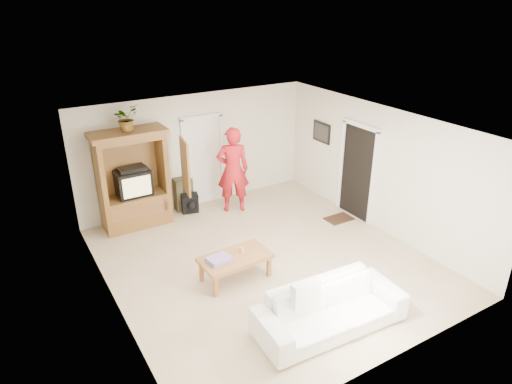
# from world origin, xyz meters

# --- Properties ---
(floor) EXTENTS (6.00, 6.00, 0.00)m
(floor) POSITION_xyz_m (0.00, 0.00, 0.00)
(floor) COLOR tan
(floor) RESTS_ON ground
(ceiling) EXTENTS (6.00, 6.00, 0.00)m
(ceiling) POSITION_xyz_m (0.00, 0.00, 2.60)
(ceiling) COLOR white
(ceiling) RESTS_ON floor
(wall_back) EXTENTS (5.50, 0.00, 5.50)m
(wall_back) POSITION_xyz_m (0.00, 3.00, 1.30)
(wall_back) COLOR silver
(wall_back) RESTS_ON floor
(wall_front) EXTENTS (5.50, 0.00, 5.50)m
(wall_front) POSITION_xyz_m (0.00, -3.00, 1.30)
(wall_front) COLOR silver
(wall_front) RESTS_ON floor
(wall_left) EXTENTS (0.00, 6.00, 6.00)m
(wall_left) POSITION_xyz_m (-2.75, 0.00, 1.30)
(wall_left) COLOR silver
(wall_left) RESTS_ON floor
(wall_right) EXTENTS (0.00, 6.00, 6.00)m
(wall_right) POSITION_xyz_m (2.75, 0.00, 1.30)
(wall_right) COLOR silver
(wall_right) RESTS_ON floor
(armoire) EXTENTS (1.82, 1.14, 2.10)m
(armoire) POSITION_xyz_m (-1.58, 2.66, 0.91)
(armoire) COLOR brown
(armoire) RESTS_ON floor
(door_back) EXTENTS (0.85, 0.05, 2.04)m
(door_back) POSITION_xyz_m (0.15, 2.97, 1.02)
(door_back) COLOR white
(door_back) RESTS_ON floor
(doorway_right) EXTENTS (0.05, 0.90, 2.04)m
(doorway_right) POSITION_xyz_m (2.73, 0.60, 1.02)
(doorway_right) COLOR black
(doorway_right) RESTS_ON floor
(framed_picture) EXTENTS (0.03, 0.60, 0.48)m
(framed_picture) POSITION_xyz_m (2.73, 1.90, 1.60)
(framed_picture) COLOR black
(framed_picture) RESTS_ON wall_right
(doormat) EXTENTS (0.60, 0.40, 0.02)m
(doormat) POSITION_xyz_m (2.30, 0.60, 0.01)
(doormat) COLOR #382316
(doormat) RESTS_ON floor
(plant) EXTENTS (0.62, 0.59, 0.52)m
(plant) POSITION_xyz_m (-1.60, 2.63, 2.36)
(plant) COLOR #4C7238
(plant) RESTS_ON armoire
(man) EXTENTS (0.84, 0.71, 1.97)m
(man) POSITION_xyz_m (0.52, 2.22, 0.99)
(man) COLOR #B2171F
(man) RESTS_ON floor
(sofa) EXTENTS (2.34, 1.02, 0.67)m
(sofa) POSITION_xyz_m (-0.15, -2.05, 0.33)
(sofa) COLOR white
(sofa) RESTS_ON floor
(coffee_table) EXTENTS (1.25, 0.71, 0.46)m
(coffee_table) POSITION_xyz_m (-0.76, -0.22, 0.40)
(coffee_table) COLOR #966233
(coffee_table) RESTS_ON floor
(towel) EXTENTS (0.42, 0.33, 0.08)m
(towel) POSITION_xyz_m (-1.07, -0.22, 0.50)
(towel) COLOR #DD498D
(towel) RESTS_ON coffee_table
(candle) EXTENTS (0.08, 0.08, 0.10)m
(candle) POSITION_xyz_m (-0.59, -0.16, 0.51)
(candle) COLOR tan
(candle) RESTS_ON coffee_table
(backpack_black) EXTENTS (0.41, 0.30, 0.45)m
(backpack_black) POSITION_xyz_m (-0.40, 2.59, 0.23)
(backpack_black) COLOR black
(backpack_black) RESTS_ON floor
(backpack_olive) EXTENTS (0.41, 0.31, 0.76)m
(backpack_olive) POSITION_xyz_m (-0.45, 2.85, 0.38)
(backpack_olive) COLOR #47442B
(backpack_olive) RESTS_ON floor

